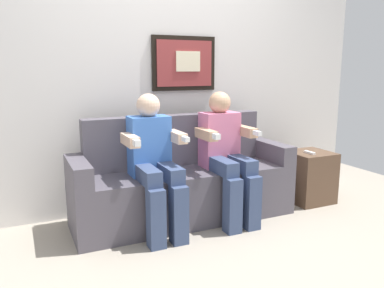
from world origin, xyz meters
The scene contains 7 objects.
ground_plane centered at (0.00, 0.00, 0.00)m, with size 5.62×5.62×0.00m, color #9E9384.
back_wall_assembly centered at (0.01, 0.76, 1.30)m, with size 4.32×0.10×2.60m.
couch centered at (0.00, 0.33, 0.31)m, with size 1.92×0.58×0.90m.
person_on_left centered at (-0.32, 0.16, 0.61)m, with size 0.46×0.56×1.11m.
person_on_right centered at (0.32, 0.16, 0.61)m, with size 0.46×0.56×1.11m.
side_table_right centered at (1.31, 0.22, 0.25)m, with size 0.40×0.40×0.50m.
spare_remote_on_table centered at (1.26, 0.17, 0.51)m, with size 0.04×0.13×0.02m, color white.
Camera 1 is at (-1.29, -2.65, 1.31)m, focal length 36.16 mm.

